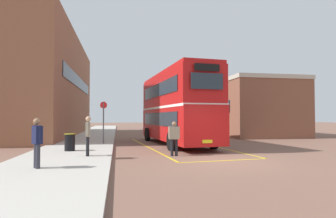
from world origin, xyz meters
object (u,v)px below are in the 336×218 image
at_px(pedestrian_waiting_far, 37,139).
at_px(double_decker_bus, 176,107).
at_px(single_deck_bus, 166,118).
at_px(bus_stop_sign, 103,118).
at_px(pedestrian_waiting_near, 88,133).
at_px(litter_bin, 70,142).
at_px(pedestrian_boarding, 174,136).

bearing_deg(pedestrian_waiting_far, double_decker_bus, 52.56).
height_order(double_decker_bus, single_deck_bus, double_decker_bus).
distance_m(single_deck_bus, bus_stop_sign, 22.27).
bearing_deg(single_deck_bus, pedestrian_waiting_near, -106.80).
bearing_deg(litter_bin, pedestrian_waiting_near, -62.57).
height_order(pedestrian_boarding, pedestrian_waiting_near, pedestrian_waiting_near).
bearing_deg(double_decker_bus, bus_stop_sign, -178.71).
bearing_deg(pedestrian_waiting_far, litter_bin, 86.73).
bearing_deg(single_deck_bus, double_decker_bus, -97.95).
distance_m(litter_bin, bus_stop_sign, 4.01).
bearing_deg(pedestrian_waiting_far, pedestrian_waiting_near, 63.61).
height_order(double_decker_bus, pedestrian_boarding, double_decker_bus).
relative_size(double_decker_bus, single_deck_bus, 1.28).
relative_size(single_deck_bus, pedestrian_boarding, 5.10).
bearing_deg(pedestrian_boarding, bus_stop_sign, 123.40).
distance_m(single_deck_bus, litter_bin, 26.12).
distance_m(double_decker_bus, pedestrian_waiting_far, 10.71).
bearing_deg(single_deck_bus, litter_bin, -110.37).
bearing_deg(pedestrian_boarding, single_deck_bus, 81.09).
distance_m(pedestrian_waiting_far, bus_stop_sign, 8.53).
height_order(double_decker_bus, pedestrian_waiting_near, double_decker_bus).
relative_size(double_decker_bus, pedestrian_waiting_far, 6.41).
bearing_deg(pedestrian_waiting_near, single_deck_bus, 73.20).
relative_size(pedestrian_waiting_far, litter_bin, 1.91).
xyz_separation_m(pedestrian_waiting_near, pedestrian_waiting_far, (-1.35, -2.71, -0.05)).
distance_m(pedestrian_boarding, pedestrian_waiting_near, 3.92).
xyz_separation_m(single_deck_bus, litter_bin, (-9.08, -24.46, -1.06)).
xyz_separation_m(pedestrian_waiting_far, litter_bin, (0.27, 4.78, -0.51)).
xyz_separation_m(double_decker_bus, litter_bin, (-6.18, -3.65, -1.94)).
height_order(single_deck_bus, pedestrian_waiting_near, single_deck_bus).
bearing_deg(double_decker_bus, litter_bin, -149.43).
bearing_deg(pedestrian_boarding, pedestrian_waiting_far, -150.20).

